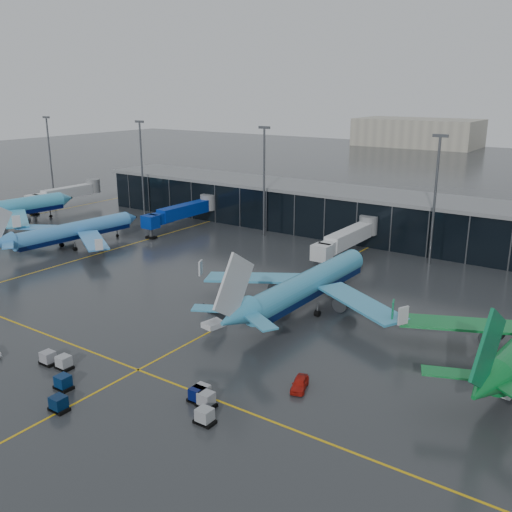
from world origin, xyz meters
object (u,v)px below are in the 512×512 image
Objects in this scene: airliner_klm_near at (309,269)px; service_van_red at (300,384)px; airliner_arkefly at (73,221)px; mobile_airstair at (214,322)px; airliner_klm_west at (0,199)px; baggage_carts at (127,388)px.

service_van_red is at bearing -61.43° from airliner_klm_near.
airliner_klm_near reaches higher than service_van_red.
mobile_airstair is at bearing -12.55° from airliner_arkefly.
airliner_klm_west is 91.57m from airliner_klm_near.
baggage_carts is 7.66× the size of mobile_airstair.
airliner_arkefly is 76.78m from service_van_red.
airliner_klm_west reaches higher than mobile_airstair.
airliner_klm_near is at bearing 2.81° from airliner_arkefly.
airliner_klm_near is 11.94× the size of mobile_airstair.
baggage_carts is at bearing -95.19° from airliner_klm_near.
service_van_red is (72.37, -25.09, -5.20)m from airliner_arkefly.
service_van_red is at bearing 38.14° from baggage_carts.
mobile_airstair is at bearing 138.35° from service_van_red.
airliner_klm_near is at bearing 99.15° from service_van_red.
airliner_klm_west is at bearing -178.75° from airliner_arkefly.
service_van_red is (19.67, -8.40, -0.07)m from mobile_airstair.
mobile_airstair is (52.71, -16.68, -5.13)m from airliner_arkefly.
service_van_red is at bearing -14.11° from airliner_arkefly.
airliner_arkefly is 60.49m from airliner_klm_near.
airliner_klm_near is at bearing 72.31° from mobile_airstair.
airliner_arkefly is 1.41× the size of baggage_carts.
service_van_red is at bearing -9.08° from airliner_klm_west.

